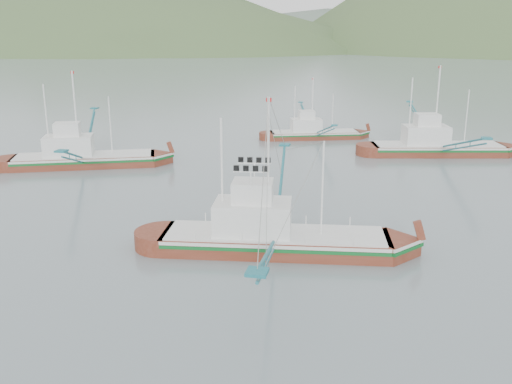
% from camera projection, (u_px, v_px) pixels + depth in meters
% --- Properties ---
extents(ground, '(1200.00, 1200.00, 0.00)m').
position_uv_depth(ground, '(238.00, 263.00, 37.66)').
color(ground, slate).
rests_on(ground, ground).
extents(main_boat, '(16.05, 28.32, 11.50)m').
position_uv_depth(main_boat, '(272.00, 227.00, 39.25)').
color(main_boat, maroon).
rests_on(main_boat, ground).
extents(bg_boat_far, '(12.82, 21.87, 9.10)m').
position_uv_depth(bg_boat_far, '(314.00, 126.00, 79.77)').
color(bg_boat_far, maroon).
rests_on(bg_boat_far, ground).
extents(bg_boat_right, '(16.33, 28.31, 11.59)m').
position_uv_depth(bg_boat_right, '(437.00, 139.00, 69.40)').
color(bg_boat_right, maroon).
rests_on(bg_boat_right, ground).
extents(bg_boat_left, '(15.98, 27.05, 11.39)m').
position_uv_depth(bg_boat_left, '(82.00, 146.00, 63.53)').
color(bg_boat_left, maroon).
rests_on(bg_boat_left, ground).
extents(headland_left, '(448.00, 308.00, 210.00)m').
position_uv_depth(headland_left, '(111.00, 50.00, 411.38)').
color(headland_left, '#425D2F').
rests_on(headland_left, ground).
extents(ridge_distant, '(960.00, 400.00, 240.00)m').
position_uv_depth(ridge_distant, '(399.00, 44.00, 559.05)').
color(ridge_distant, slate).
rests_on(ridge_distant, ground).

